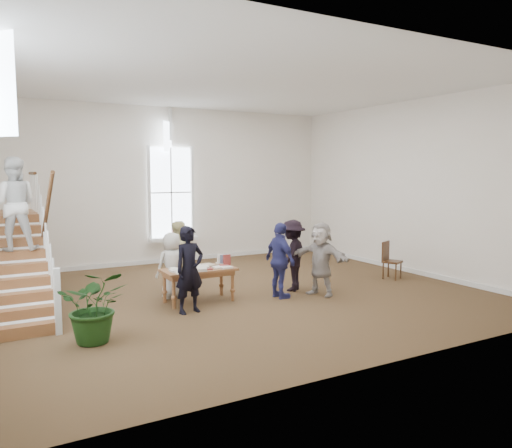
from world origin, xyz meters
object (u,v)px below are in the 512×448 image
woman_cluster_c (321,259)px  police_officer (189,270)px  person_yellow (177,256)px  library_table (199,272)px  side_chair (389,258)px  elderly_woman (172,265)px  woman_cluster_b (292,255)px  woman_cluster_a (280,260)px  floor_plant (95,306)px

woman_cluster_c → police_officer: bearing=-113.7°
person_yellow → woman_cluster_c: size_ratio=0.99×
library_table → side_chair: side_chair is taller
person_yellow → elderly_woman: bearing=34.1°
elderly_woman → library_table: bearing=115.2°
person_yellow → woman_cluster_b: (2.27, -1.19, 0.01)m
elderly_woman → woman_cluster_a: woman_cluster_a is taller
woman_cluster_a → woman_cluster_b: bearing=-56.9°
police_officer → woman_cluster_b: bearing=0.6°
woman_cluster_a → library_table: bearing=68.1°
person_yellow → woman_cluster_b: size_ratio=0.98×
woman_cluster_b → woman_cluster_c: size_ratio=1.00×
library_table → person_yellow: person_yellow is taller
woman_cluster_a → woman_cluster_c: 0.92m
police_officer → woman_cluster_c: 2.97m
person_yellow → floor_plant: (-2.29, -2.58, -0.20)m
elderly_woman → floor_plant: bearing=40.8°
police_officer → woman_cluster_a: police_officer is taller
library_table → person_yellow: (-0.06, 1.11, 0.17)m
police_officer → woman_cluster_b: police_officer is taller
elderly_woman → woman_cluster_b: 2.66m
woman_cluster_a → woman_cluster_b: (0.60, 0.45, -0.00)m
library_table → police_officer: police_officer is taller
floor_plant → woman_cluster_a: bearing=13.4°
woman_cluster_c → library_table: bearing=-128.2°
person_yellow → woman_cluster_c: woman_cluster_c is taller
police_officer → side_chair: 5.50m
woman_cluster_b → elderly_woman: bearing=-51.7°
library_table → woman_cluster_c: bearing=-16.5°
elderly_woman → woman_cluster_c: bearing=149.6°
woman_cluster_b → side_chair: woman_cluster_b is taller
person_yellow → side_chair: 5.25m
library_table → floor_plant: size_ratio=1.28×
woman_cluster_a → side_chair: 3.43m
woman_cluster_a → woman_cluster_b: woman_cluster_a is taller
woman_cluster_b → side_chair: 2.82m
police_officer → side_chair: (5.47, 0.44, -0.31)m
woman_cluster_c → floor_plant: size_ratio=1.37×
police_officer → woman_cluster_c: police_officer is taller
floor_plant → side_chair: floor_plant is taller
police_officer → library_table: bearing=43.0°
woman_cluster_a → floor_plant: woman_cluster_a is taller
person_yellow → woman_cluster_a: 2.34m
floor_plant → side_chair: bearing=9.8°
library_table → woman_cluster_b: bearing=-2.4°
library_table → woman_cluster_a: bearing=-18.5°
side_chair → woman_cluster_b: bearing=153.6°
woman_cluster_a → floor_plant: size_ratio=1.38×
police_officer → elderly_woman: 1.26m
side_chair → woman_cluster_a: bearing=161.6°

